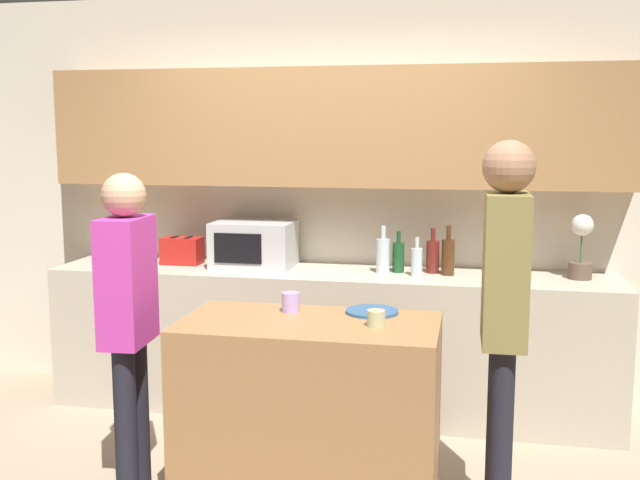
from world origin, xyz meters
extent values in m
cube|color=beige|center=(0.00, 1.74, 1.35)|extent=(6.40, 0.08, 2.70)
cube|color=#A37547|center=(0.00, 1.54, 1.83)|extent=(3.74, 0.32, 0.75)
cube|color=#B7AD99|center=(0.00, 1.39, 0.46)|extent=(3.60, 0.62, 0.91)
cube|color=#996B42|center=(0.15, 0.12, 0.46)|extent=(1.21, 0.65, 0.92)
cube|color=#B7BABC|center=(-0.52, 1.46, 1.06)|extent=(0.52, 0.38, 0.30)
cube|color=black|center=(-0.57, 1.26, 1.06)|extent=(0.31, 0.01, 0.19)
cube|color=#B21E19|center=(-1.02, 1.46, 1.00)|extent=(0.26, 0.16, 0.18)
cube|color=black|center=(-1.07, 1.46, 1.10)|extent=(0.02, 0.11, 0.01)
cube|color=black|center=(-0.97, 1.46, 1.10)|extent=(0.02, 0.11, 0.01)
cylinder|color=brown|center=(1.53, 1.46, 0.96)|extent=(0.14, 0.14, 0.10)
cylinder|color=#38662D|center=(1.53, 1.46, 1.10)|extent=(0.01, 0.01, 0.18)
sphere|color=silver|center=(1.53, 1.46, 1.24)|extent=(0.13, 0.13, 0.13)
cylinder|color=silver|center=(0.34, 1.40, 1.02)|extent=(0.09, 0.09, 0.22)
cylinder|color=silver|center=(0.34, 1.40, 1.17)|extent=(0.03, 0.03, 0.08)
cylinder|color=#194723|center=(0.43, 1.45, 1.01)|extent=(0.08, 0.08, 0.19)
cylinder|color=#194723|center=(0.43, 1.45, 1.14)|extent=(0.03, 0.03, 0.07)
cylinder|color=silver|center=(0.56, 1.34, 1.00)|extent=(0.07, 0.07, 0.17)
cylinder|color=silver|center=(0.56, 1.34, 1.12)|extent=(0.02, 0.02, 0.07)
cylinder|color=maroon|center=(0.65, 1.48, 1.02)|extent=(0.08, 0.08, 0.20)
cylinder|color=maroon|center=(0.65, 1.48, 1.16)|extent=(0.03, 0.03, 0.08)
cylinder|color=#472814|center=(0.74, 1.42, 1.03)|extent=(0.08, 0.08, 0.22)
cylinder|color=#472814|center=(0.74, 1.42, 1.18)|extent=(0.03, 0.03, 0.09)
cylinder|color=#2D5684|center=(0.42, 0.33, 0.93)|extent=(0.26, 0.26, 0.01)
cylinder|color=#B7BA88|center=(0.47, 0.09, 0.96)|extent=(0.08, 0.08, 0.08)
cylinder|color=#B198DD|center=(0.02, 0.28, 0.97)|extent=(0.09, 0.09, 0.10)
cylinder|color=black|center=(-0.74, 0.13, 0.39)|extent=(0.11, 0.11, 0.78)
cylinder|color=black|center=(-0.73, -0.03, 0.39)|extent=(0.11, 0.11, 0.78)
cube|color=#BC369D|center=(-0.74, 0.05, 1.09)|extent=(0.21, 0.35, 0.62)
sphere|color=tan|center=(-0.74, 0.05, 1.50)|extent=(0.21, 0.21, 0.21)
cylinder|color=black|center=(1.04, 0.06, 0.43)|extent=(0.11, 0.11, 0.86)
cylinder|color=black|center=(1.03, 0.22, 0.43)|extent=(0.11, 0.11, 0.86)
cube|color=olive|center=(1.04, 0.14, 1.20)|extent=(0.20, 0.34, 0.68)
sphere|color=#9E7051|center=(1.04, 0.14, 1.65)|extent=(0.23, 0.23, 0.23)
camera|label=1|loc=(0.89, -3.22, 1.80)|focal=42.00mm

